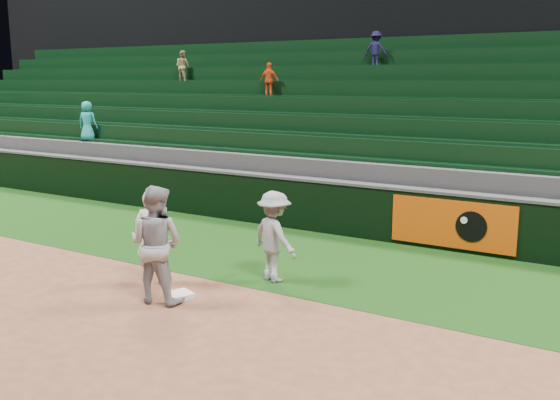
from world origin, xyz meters
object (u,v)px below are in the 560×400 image
object	(u,v)px
first_base	(180,295)
base_coach	(274,236)
first_baseman	(152,237)
baserunner	(156,244)

from	to	relation	value
first_base	base_coach	size ratio (longest dim) A/B	0.24
first_base	base_coach	world-z (taller)	base_coach
first_baseman	base_coach	xyz separation A→B (m)	(1.76, 1.22, -0.02)
first_baseman	baserunner	distance (m)	0.96
first_baseman	baserunner	world-z (taller)	baserunner
first_base	baserunner	world-z (taller)	baserunner
first_base	baserunner	distance (m)	0.98
first_base	first_baseman	distance (m)	1.25
baserunner	base_coach	size ratio (longest dim) A/B	1.18
baserunner	first_base	bearing A→B (deg)	-133.53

